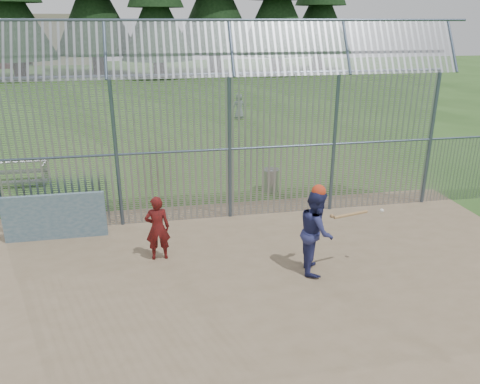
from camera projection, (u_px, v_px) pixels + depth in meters
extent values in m
plane|color=#2D511E|center=(257.00, 279.00, 10.17)|extent=(120.00, 120.00, 0.00)
cube|color=#756047|center=(262.00, 291.00, 9.70)|extent=(14.00, 10.00, 0.02)
cube|color=#38566B|center=(55.00, 217.00, 11.82)|extent=(2.50, 0.12, 1.20)
imported|color=navy|center=(316.00, 231.00, 10.20)|extent=(0.91, 1.06, 1.89)
imported|color=maroon|center=(158.00, 228.00, 10.76)|extent=(0.58, 0.39, 1.55)
imported|color=slate|center=(239.00, 106.00, 26.38)|extent=(0.77, 0.57, 1.44)
sphere|color=red|center=(319.00, 191.00, 9.88)|extent=(0.30, 0.30, 0.30)
cylinder|color=#AA7F4C|center=(351.00, 214.00, 10.04)|extent=(0.84, 0.26, 0.07)
sphere|color=#AA7F4C|center=(332.00, 216.00, 9.97)|extent=(0.09, 0.09, 0.09)
sphere|color=white|center=(382.00, 211.00, 10.23)|extent=(0.09, 0.09, 0.09)
cylinder|color=#94979C|center=(271.00, 181.00, 15.30)|extent=(0.52, 0.52, 0.70)
cylinder|color=#9EA0A5|center=(271.00, 170.00, 15.17)|extent=(0.56, 0.56, 0.05)
sphere|color=#9EA0A5|center=(271.00, 169.00, 15.15)|extent=(0.10, 0.10, 0.10)
cube|color=gray|center=(0.00, 183.00, 15.56)|extent=(3.00, 0.25, 0.05)
cube|color=slate|center=(1.00, 173.00, 15.80)|extent=(3.00, 0.25, 0.05)
cube|color=gray|center=(3.00, 163.00, 16.03)|extent=(3.00, 0.25, 0.05)
cube|color=slate|center=(45.00, 173.00, 16.08)|extent=(0.06, 0.90, 0.70)
cylinder|color=#47566B|center=(116.00, 155.00, 12.18)|extent=(0.10, 0.10, 4.00)
cylinder|color=#47566B|center=(230.00, 149.00, 12.70)|extent=(0.10, 0.10, 4.00)
cylinder|color=#47566B|center=(334.00, 144.00, 13.23)|extent=(0.10, 0.10, 4.00)
cylinder|color=#47566B|center=(431.00, 139.00, 13.75)|extent=(0.10, 0.10, 4.00)
cylinder|color=#47566B|center=(229.00, 74.00, 12.01)|extent=(12.00, 0.07, 0.07)
cylinder|color=#47566B|center=(230.00, 149.00, 12.70)|extent=(12.00, 0.06, 0.06)
cube|color=gray|center=(230.00, 149.00, 12.70)|extent=(12.00, 0.02, 4.00)
cube|color=gray|center=(231.00, 48.00, 11.44)|extent=(12.00, 0.77, 1.31)
cylinder|color=#47566B|center=(426.00, 172.00, 14.10)|extent=(0.08, 0.08, 2.00)
cylinder|color=#332319|center=(19.00, 62.00, 44.06)|extent=(1.19, 1.19, 3.06)
cylinder|color=#332319|center=(99.00, 57.00, 47.98)|extent=(1.33, 1.33, 3.42)
cylinder|color=#332319|center=(159.00, 62.00, 45.44)|extent=(1.12, 1.12, 2.88)
cylinder|color=#332319|center=(216.00, 55.00, 49.13)|extent=(1.40, 1.40, 3.60)
cylinder|color=#332319|center=(276.00, 58.00, 48.40)|extent=(1.26, 1.26, 3.24)
cylinder|color=#332319|center=(318.00, 55.00, 53.17)|extent=(1.19, 1.19, 3.06)
cube|color=#B2A58C|center=(68.00, 39.00, 60.49)|extent=(8.00, 7.00, 6.00)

